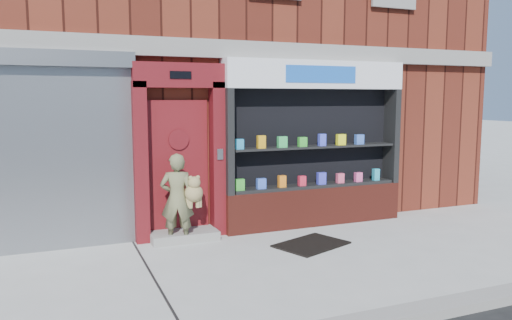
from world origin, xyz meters
TOP-DOWN VIEW (x-y plane):
  - ground at (0.00, 0.00)m, footprint 80.00×80.00m
  - building at (-0.00, 5.99)m, footprint 12.00×8.16m
  - shutter_bay at (-3.00, 1.93)m, footprint 3.10×0.30m
  - red_door_bay at (-0.75, 1.86)m, footprint 1.52×0.58m
  - pharmacy_bay at (1.75, 1.81)m, footprint 3.50×0.41m
  - woman at (-0.85, 1.54)m, footprint 0.72×0.50m
  - doormat at (1.06, 0.63)m, footprint 1.30×1.11m

SIDE VIEW (x-z plane):
  - ground at x=0.00m, z-range 0.00..0.00m
  - doormat at x=1.06m, z-range 0.00..0.03m
  - woman at x=-0.85m, z-range 0.01..1.48m
  - pharmacy_bay at x=1.75m, z-range -0.13..2.87m
  - red_door_bay at x=-0.75m, z-range 0.01..2.91m
  - shutter_bay at x=-3.00m, z-range 0.20..3.24m
  - building at x=0.00m, z-range 0.00..8.00m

